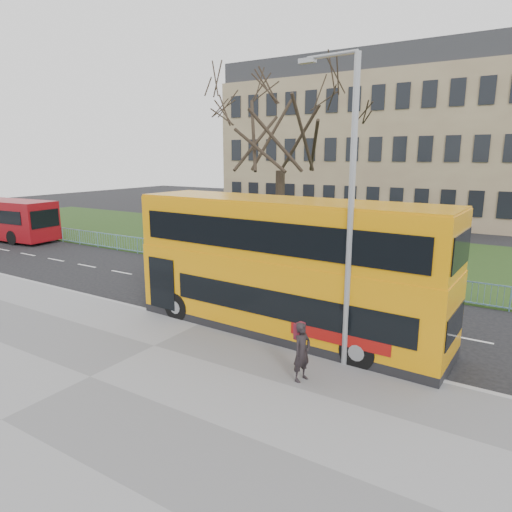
{
  "coord_description": "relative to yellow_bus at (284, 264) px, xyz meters",
  "views": [
    {
      "loc": [
        10.63,
        -14.57,
        6.46
      ],
      "look_at": [
        0.89,
        1.0,
        2.39
      ],
      "focal_mm": 32.0,
      "sensor_mm": 36.0,
      "label": 1
    }
  ],
  "objects": [
    {
      "name": "civic_building",
      "position": [
        -8.04,
        35.51,
        4.38
      ],
      "size": [
        30.0,
        15.0,
        14.0
      ],
      "primitive_type": "cube",
      "color": "#836D53",
      "rests_on": "ground"
    },
    {
      "name": "bare_tree",
      "position": [
        -6.04,
        10.51,
        3.98
      ],
      "size": [
        9.13,
        9.13,
        13.04
      ],
      "primitive_type": null,
      "color": "black",
      "rests_on": "grass_verge"
    },
    {
      "name": "ground",
      "position": [
        -3.04,
        0.51,
        -2.62
      ],
      "size": [
        120.0,
        120.0,
        0.0
      ],
      "primitive_type": "plane",
      "color": "black",
      "rests_on": "ground"
    },
    {
      "name": "guard_railing",
      "position": [
        -3.04,
        7.11,
        -2.07
      ],
      "size": [
        40.0,
        0.12,
        1.1
      ],
      "primitive_type": null,
      "color": "#6797B7",
      "rests_on": "ground"
    },
    {
      "name": "pedestrian",
      "position": [
        2.3,
        -3.13,
        -1.64
      ],
      "size": [
        0.55,
        0.71,
        1.74
      ],
      "primitive_type": "imported",
      "rotation": [
        0.0,
        0.0,
        1.34
      ],
      "color": "black",
      "rests_on": "pavement"
    },
    {
      "name": "pavement",
      "position": [
        -3.04,
        -6.24,
        -2.56
      ],
      "size": [
        80.0,
        10.5,
        0.12
      ],
      "primitive_type": "cube",
      "color": "slate",
      "rests_on": "ground"
    },
    {
      "name": "yellow_bus",
      "position": [
        0.0,
        0.0,
        0.0
      ],
      "size": [
        11.77,
        3.22,
        4.89
      ],
      "rotation": [
        0.0,
        0.0,
        -0.04
      ],
      "color": "orange",
      "rests_on": "ground"
    },
    {
      "name": "kerb",
      "position": [
        -3.04,
        -1.04,
        -2.55
      ],
      "size": [
        80.0,
        0.2,
        0.14
      ],
      "primitive_type": "cube",
      "color": "gray",
      "rests_on": "ground"
    },
    {
      "name": "street_lamp",
      "position": [
        2.84,
        -1.47,
        2.5
      ],
      "size": [
        1.93,
        0.37,
        9.13
      ],
      "rotation": [
        0.0,
        0.0,
        -0.1
      ],
      "color": "#909498",
      "rests_on": "pavement"
    },
    {
      "name": "grass_verge",
      "position": [
        -3.04,
        14.81,
        -2.58
      ],
      "size": [
        80.0,
        15.4,
        0.08
      ],
      "primitive_type": "cube",
      "color": "#213B15",
      "rests_on": "ground"
    }
  ]
}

